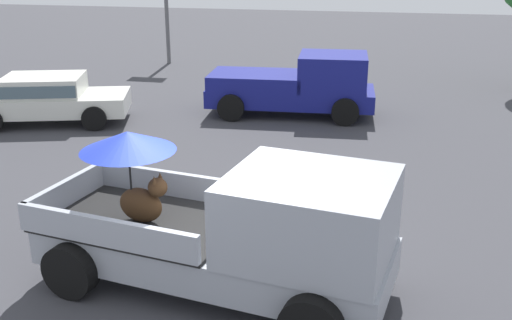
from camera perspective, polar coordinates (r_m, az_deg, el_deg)
The scene contains 4 objects.
ground_plane at distance 8.86m, azimuth -3.99°, elevation -11.92°, with size 80.00×80.00×0.00m, color #38383D.
pickup_truck_main at distance 8.23m, azimuth -1.53°, elevation -6.73°, with size 5.29×2.91×2.24m.
pickup_truck_red at distance 17.39m, azimuth 4.05°, elevation 7.18°, with size 4.91×2.42×1.80m.
parked_sedan_near at distance 17.53m, azimuth -19.43°, elevation 5.76°, with size 4.63×2.95×1.33m.
Camera 1 is at (2.18, -7.23, 4.65)m, focal length 41.61 mm.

